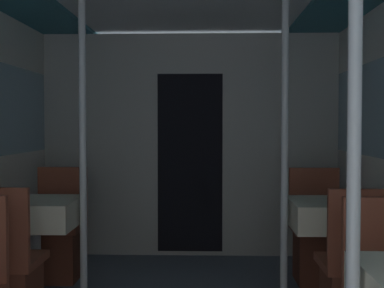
# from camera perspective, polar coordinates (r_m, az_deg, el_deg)

# --- Properties ---
(bulkhead_far) EXTENTS (2.90, 0.09, 2.19)m
(bulkhead_far) POSITION_cam_1_polar(r_m,az_deg,el_deg) (5.31, -0.19, -0.16)
(bulkhead_far) COLOR #A8A8A3
(bulkhead_far) RESTS_ON ground_plane
(dining_table_left_1) EXTENTS (0.62, 0.62, 0.75)m
(dining_table_left_1) POSITION_cam_1_polar(r_m,az_deg,el_deg) (4.11, -16.43, -7.39)
(dining_table_left_1) COLOR #4C4C51
(dining_table_left_1) RESTS_ON ground_plane
(chair_left_near_1) EXTENTS (0.43, 0.43, 0.93)m
(chair_left_near_1) POSITION_cam_1_polar(r_m,az_deg,el_deg) (3.66, -19.28, -14.08)
(chair_left_near_1) COLOR brown
(chair_left_near_1) RESTS_ON ground_plane
(chair_left_far_1) EXTENTS (0.43, 0.43, 0.93)m
(chair_left_far_1) POSITION_cam_1_polar(r_m,az_deg,el_deg) (4.71, -14.16, -10.34)
(chair_left_far_1) COLOR brown
(chair_left_far_1) RESTS_ON ground_plane
(support_pole_left_1) EXTENTS (0.05, 0.05, 2.19)m
(support_pole_left_1) POSITION_cam_1_polar(r_m,az_deg,el_deg) (3.96, -11.56, -0.92)
(support_pole_left_1) COLOR silver
(support_pole_left_1) RESTS_ON ground_plane
(support_pole_right_0) EXTENTS (0.05, 0.05, 2.19)m
(support_pole_right_0) POSITION_cam_1_polar(r_m,az_deg,el_deg) (2.10, 16.87, -3.67)
(support_pole_right_0) COLOR silver
(support_pole_right_0) RESTS_ON ground_plane
(dining_table_right_1) EXTENTS (0.62, 0.62, 0.75)m
(dining_table_right_1) POSITION_cam_1_polar(r_m,az_deg,el_deg) (4.01, 14.93, -7.62)
(dining_table_right_1) COLOR #4C4C51
(dining_table_right_1) RESTS_ON ground_plane
(chair_right_far_1) EXTENTS (0.43, 0.43, 0.93)m
(chair_right_far_1) POSITION_cam_1_polar(r_m,az_deg,el_deg) (4.63, 13.25, -10.57)
(chair_right_far_1) COLOR brown
(chair_right_far_1) RESTS_ON ground_plane
(support_pole_right_1) EXTENTS (0.05, 0.05, 2.19)m
(support_pole_right_1) POSITION_cam_1_polar(r_m,az_deg,el_deg) (3.89, 9.85, -0.96)
(support_pole_right_1) COLOR silver
(support_pole_right_1) RESTS_ON ground_plane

